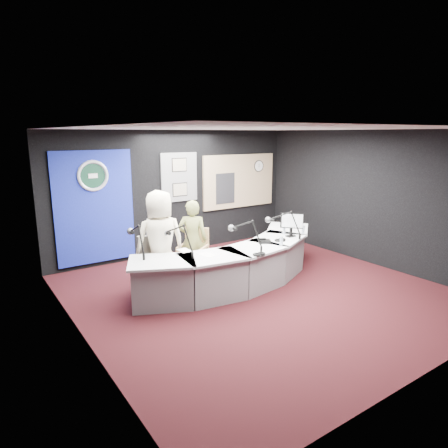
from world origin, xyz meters
TOP-DOWN VIEW (x-y plane):
  - ground at (0.00, 0.00)m, footprint 6.00×6.00m
  - ceiling at (0.00, 0.00)m, footprint 6.00×6.00m
  - wall_back at (0.00, 3.00)m, footprint 6.00×0.02m
  - wall_front at (0.00, -3.00)m, footprint 6.00×0.02m
  - wall_left at (-3.00, 0.00)m, footprint 0.02×6.00m
  - wall_right at (3.00, 0.00)m, footprint 0.02×6.00m
  - broadcast_desk at (-0.05, 0.55)m, footprint 4.50×1.90m
  - backdrop_panel at (-1.90, 2.97)m, footprint 1.60×0.05m
  - agency_seal at (-1.90, 2.93)m, footprint 0.63×0.07m
  - seal_center at (-1.90, 2.94)m, footprint 0.48×0.01m
  - pinboard at (0.05, 2.97)m, footprint 0.90×0.04m
  - framed_photo_upper at (0.05, 2.94)m, footprint 0.34×0.02m
  - framed_photo_lower at (0.05, 2.94)m, footprint 0.34×0.02m
  - booth_window_frame at (1.75, 2.97)m, footprint 2.12×0.06m
  - booth_glow at (1.75, 2.96)m, footprint 2.00×0.02m
  - equipment_rack at (1.30, 2.94)m, footprint 0.55×0.02m
  - wall_clock at (2.35, 2.94)m, footprint 0.28×0.01m
  - armchair_left at (-1.38, 1.03)m, footprint 0.57×0.57m
  - armchair_right at (-0.62, 1.24)m, footprint 0.68×0.68m
  - draped_jacket at (-1.43, 1.28)m, footprint 0.51×0.16m
  - person_man at (-1.38, 1.03)m, footprint 0.95×0.68m
  - person_woman at (-0.62, 1.24)m, footprint 0.66×0.63m
  - computer_monitor at (1.13, 0.42)m, footprint 0.32×0.34m
  - desk_phone at (0.40, 0.36)m, footprint 0.28×0.26m
  - headphones_near at (0.74, 0.30)m, footprint 0.21×0.21m
  - headphones_far at (-0.16, -0.18)m, footprint 0.22×0.22m
  - paper_stack at (-1.06, 0.76)m, footprint 0.19×0.27m
  - notepad at (-0.87, 0.32)m, footprint 0.26×0.33m
  - boom_mic_a at (-1.83, 0.97)m, footprint 0.16×0.74m
  - boom_mic_b at (-1.26, 0.58)m, footprint 0.31×0.71m
  - boom_mic_c at (-0.14, 0.21)m, footprint 0.33×0.70m
  - boom_mic_d at (0.93, 0.41)m, footprint 0.51×0.60m
  - water_bottles at (1.03, 0.33)m, footprint 1.03×0.60m

SIDE VIEW (x-z plane):
  - ground at x=0.00m, z-range 0.00..0.00m
  - broadcast_desk at x=-0.05m, z-range 0.00..0.75m
  - armchair_right at x=-0.62m, z-range 0.00..0.87m
  - armchair_left at x=-1.38m, z-range 0.00..0.91m
  - draped_jacket at x=-1.43m, z-range 0.27..0.97m
  - paper_stack at x=-1.06m, z-range 0.75..0.75m
  - notepad at x=-0.87m, z-range 0.75..0.75m
  - person_woman at x=-0.62m, z-range 0.00..1.52m
  - headphones_near at x=0.74m, z-range 0.75..0.79m
  - headphones_far at x=-0.16m, z-range 0.75..0.79m
  - desk_phone at x=0.40m, z-range 0.75..0.80m
  - water_bottles at x=1.03m, z-range 0.75..0.93m
  - person_man at x=-1.38m, z-range 0.00..1.80m
  - boom_mic_a at x=-1.83m, z-range 0.75..1.35m
  - boom_mic_b at x=-1.26m, z-range 0.75..1.35m
  - boom_mic_c at x=-0.14m, z-range 0.75..1.35m
  - boom_mic_d at x=0.93m, z-range 0.75..1.35m
  - computer_monitor at x=1.13m, z-range 0.92..1.22m
  - backdrop_panel at x=-1.90m, z-range 0.10..2.40m
  - wall_back at x=0.00m, z-range 0.00..2.80m
  - wall_front at x=0.00m, z-range 0.00..2.80m
  - wall_left at x=-3.00m, z-range 0.00..2.80m
  - wall_right at x=3.00m, z-range 0.00..2.80m
  - equipment_rack at x=1.30m, z-range 1.03..1.78m
  - framed_photo_lower at x=0.05m, z-range 1.33..1.60m
  - booth_window_frame at x=1.75m, z-range 0.89..2.21m
  - booth_glow at x=1.75m, z-range 0.95..2.15m
  - pinboard at x=0.05m, z-range 1.20..2.30m
  - agency_seal at x=-1.90m, z-range 1.58..2.21m
  - seal_center at x=-1.90m, z-range 1.66..2.14m
  - wall_clock at x=2.35m, z-range 1.76..2.04m
  - framed_photo_upper at x=0.05m, z-range 1.89..2.17m
  - ceiling at x=0.00m, z-range 2.79..2.81m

